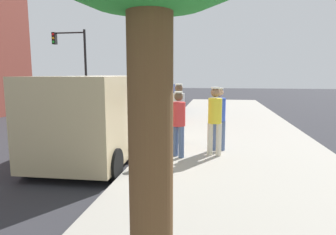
# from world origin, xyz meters

# --- Properties ---
(ground_plane) EXTENTS (80.00, 80.00, 0.00)m
(ground_plane) POSITION_xyz_m (0.00, 0.00, 0.00)
(ground_plane) COLOR #2D2D33
(sidewalk_slab) EXTENTS (5.00, 32.00, 0.15)m
(sidewalk_slab) POSITION_xyz_m (3.50, 0.00, 0.07)
(sidewalk_slab) COLOR #9E998E
(sidewalk_slab) RESTS_ON ground
(parking_meter_near) EXTENTS (0.14, 0.18, 1.52)m
(parking_meter_near) POSITION_xyz_m (1.35, -0.90, 1.18)
(parking_meter_near) COLOR gray
(parking_meter_near) RESTS_ON sidewalk_slab
(pedestrian_in_yellow) EXTENTS (0.36, 0.34, 1.73)m
(pedestrian_in_yellow) POSITION_xyz_m (2.89, -1.22, 1.15)
(pedestrian_in_yellow) COLOR beige
(pedestrian_in_yellow) RESTS_ON sidewalk_slab
(pedestrian_in_red) EXTENTS (0.34, 0.34, 1.63)m
(pedestrian_in_red) POSITION_xyz_m (2.01, -1.48, 1.08)
(pedestrian_in_red) COLOR #4C608C
(pedestrian_in_red) RESTS_ON sidewalk_slab
(pedestrian_in_gray) EXTENTS (0.34, 0.34, 1.77)m
(pedestrian_in_gray) POSITION_xyz_m (1.82, 0.03, 1.17)
(pedestrian_in_gray) COLOR #383D47
(pedestrian_in_gray) RESTS_ON sidewalk_slab
(pedestrian_in_blue) EXTENTS (0.36, 0.34, 1.69)m
(pedestrian_in_blue) POSITION_xyz_m (3.00, -0.66, 1.12)
(pedestrian_in_blue) COLOR #4C608C
(pedestrian_in_blue) RESTS_ON sidewalk_slab
(parked_van) EXTENTS (2.24, 5.25, 2.15)m
(parked_van) POSITION_xyz_m (-0.15, -0.92, 1.15)
(parked_van) COLOR tan
(parked_van) RESTS_ON ground
(parked_sedan_ahead) EXTENTS (2.10, 4.47, 1.65)m
(parked_sedan_ahead) POSITION_xyz_m (-0.18, 7.46, 0.75)
(parked_sedan_ahead) COLOR navy
(parked_sedan_ahead) RESTS_ON ground
(traffic_light_corner) EXTENTS (2.48, 0.42, 5.20)m
(traffic_light_corner) POSITION_xyz_m (-6.84, 10.78, 3.52)
(traffic_light_corner) COLOR black
(traffic_light_corner) RESTS_ON ground
(fire_hydrant) EXTENTS (0.24, 0.24, 0.86)m
(fire_hydrant) POSITION_xyz_m (1.45, 4.04, 0.57)
(fire_hydrant) COLOR red
(fire_hydrant) RESTS_ON sidewalk_slab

